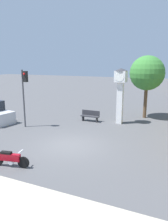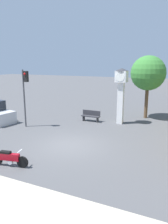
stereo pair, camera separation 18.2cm
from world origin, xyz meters
name	(u,v)px [view 2 (the right image)]	position (x,y,z in m)	size (l,w,h in m)	color
ground_plane	(69,145)	(0.00, 0.00, 0.00)	(120.00, 120.00, 0.00)	#4C4C4F
motorcycle	(9,158)	(-1.34, -3.59, 0.41)	(1.91, 0.58, 0.85)	black
clock_tower	(121,88)	(1.45, 6.06, 2.96)	(1.06, 1.06, 4.47)	white
traffic_light	(25,88)	(-4.86, 2.08, 3.02)	(0.50, 0.35, 4.40)	#47474C
street_tree	(148,73)	(3.06, 8.82, 3.98)	(3.01, 3.01, 5.51)	brown
bench	(91,116)	(-0.99, 5.68, 0.49)	(1.60, 0.44, 0.92)	#2D2D33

